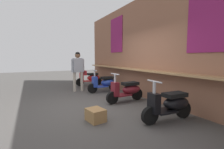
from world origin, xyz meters
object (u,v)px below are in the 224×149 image
object	(u,v)px
merchandise_crate	(96,115)
scooter_black	(170,104)
shopper_with_handbag	(78,67)
scooter_blue	(105,83)
scooter_red	(90,78)
scooter_maroon	(127,90)

from	to	relation	value
merchandise_crate	scooter_black	bearing A→B (deg)	64.11
shopper_with_handbag	scooter_blue	bearing A→B (deg)	-129.62
scooter_red	scooter_maroon	bearing A→B (deg)	92.51
scooter_blue	scooter_maroon	size ratio (longest dim) A/B	1.00
scooter_black	scooter_blue	bearing A→B (deg)	-87.24
scooter_black	merchandise_crate	bearing A→B (deg)	-23.13
scooter_blue	shopper_with_handbag	bearing A→B (deg)	-35.66
scooter_blue	scooter_black	distance (m)	3.63
scooter_blue	scooter_red	bearing A→B (deg)	-91.67
scooter_red	scooter_black	world-z (taller)	same
shopper_with_handbag	merchandise_crate	xyz separation A→B (m)	(3.53, -0.58, -0.91)
scooter_red	scooter_black	bearing A→B (deg)	92.51
scooter_red	shopper_with_handbag	size ratio (longest dim) A/B	0.82
scooter_maroon	merchandise_crate	world-z (taller)	scooter_maroon
scooter_maroon	merchandise_crate	xyz separation A→B (m)	(1.10, -1.56, -0.24)
shopper_with_handbag	scooter_maroon	bearing A→B (deg)	-163.73
scooter_black	shopper_with_handbag	xyz separation A→B (m)	(-4.29, -0.98, 0.66)
merchandise_crate	scooter_maroon	bearing A→B (deg)	125.10
scooter_red	scooter_maroon	world-z (taller)	same
scooter_red	scooter_black	size ratio (longest dim) A/B	1.00
shopper_with_handbag	merchandise_crate	size ratio (longest dim) A/B	3.95
scooter_blue	scooter_maroon	xyz separation A→B (m)	(1.77, -0.00, 0.00)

